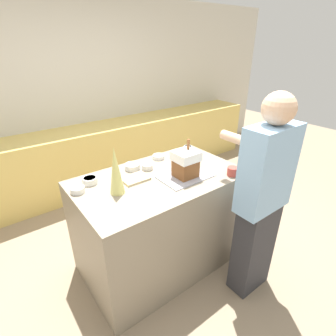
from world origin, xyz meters
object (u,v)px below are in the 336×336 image
object	(u,v)px
candy_bowl_near_tray_left	(90,180)
mug	(233,171)
gingerbread_house	(186,163)
candy_bowl_beside_tree	(195,156)
cookbook	(135,179)
candy_bowl_far_left	(147,167)
person	(261,201)
baking_tray	(185,176)
candy_bowl_far_right	(188,148)
candy_bowl_behind_tray	(132,166)
candy_bowl_front_corner	(159,157)
decorative_tree	(116,171)
candy_bowl_center_rear	(78,189)

from	to	relation	value
candy_bowl_near_tray_left	mug	bearing A→B (deg)	-30.29
gingerbread_house	candy_bowl_near_tray_left	distance (m)	0.80
candy_bowl_beside_tree	cookbook	world-z (taller)	candy_bowl_beside_tree
gingerbread_house	candy_bowl_far_left	bearing A→B (deg)	119.10
candy_bowl_beside_tree	person	size ratio (longest dim) A/B	0.07
baking_tray	gingerbread_house	world-z (taller)	gingerbread_house
candy_bowl_far_right	person	world-z (taller)	person
candy_bowl_near_tray_left	cookbook	world-z (taller)	candy_bowl_near_tray_left
candy_bowl_far_right	candy_bowl_behind_tray	bearing A→B (deg)	-177.22
mug	candy_bowl_front_corner	bearing A→B (deg)	114.25
decorative_tree	candy_bowl_behind_tray	xyz separation A→B (m)	(0.30, 0.29, -0.16)
decorative_tree	candy_bowl_near_tray_left	world-z (taller)	decorative_tree
decorative_tree	candy_bowl_behind_tray	bearing A→B (deg)	44.02
person	candy_bowl_behind_tray	bearing A→B (deg)	120.58
candy_bowl_center_rear	candy_bowl_beside_tree	distance (m)	1.16
candy_bowl_behind_tray	candy_bowl_front_corner	size ratio (longest dim) A/B	1.19
candy_bowl_center_rear	cookbook	world-z (taller)	candy_bowl_center_rear
candy_bowl_far_right	candy_bowl_behind_tray	xyz separation A→B (m)	(-0.70, -0.03, 0.00)
baking_tray	candy_bowl_beside_tree	size ratio (longest dim) A/B	3.71
candy_bowl_behind_tray	person	distance (m)	1.14
candy_bowl_beside_tree	candy_bowl_near_tray_left	bearing A→B (deg)	172.10
decorative_tree	candy_bowl_beside_tree	world-z (taller)	decorative_tree
baking_tray	gingerbread_house	xyz separation A→B (m)	(0.00, 0.00, 0.12)
baking_tray	decorative_tree	distance (m)	0.62
candy_bowl_far_right	candy_bowl_far_left	bearing A→B (deg)	-169.10
decorative_tree	candy_bowl_front_corner	world-z (taller)	decorative_tree
candy_bowl_center_rear	candy_bowl_front_corner	size ratio (longest dim) A/B	0.94
cookbook	person	xyz separation A→B (m)	(0.66, -0.79, -0.07)
candy_bowl_center_rear	person	bearing A→B (deg)	-38.11
person	candy_bowl_far_right	bearing A→B (deg)	83.03
gingerbread_house	candy_bowl_behind_tray	bearing A→B (deg)	125.64
decorative_tree	person	size ratio (longest dim) A/B	0.22
candy_bowl_beside_tree	person	distance (m)	0.82
baking_tray	person	xyz separation A→B (m)	(0.29, -0.57, -0.07)
candy_bowl_far_right	cookbook	bearing A→B (deg)	-164.24
gingerbread_house	candy_bowl_behind_tray	xyz separation A→B (m)	(-0.29, 0.40, -0.10)
baking_tray	decorative_tree	world-z (taller)	decorative_tree
cookbook	candy_bowl_front_corner	bearing A→B (deg)	30.25
baking_tray	mug	world-z (taller)	mug
candy_bowl_far_right	candy_bowl_far_left	distance (m)	0.60
decorative_tree	candy_bowl_behind_tray	distance (m)	0.44
candy_bowl_behind_tray	person	bearing A→B (deg)	-59.42
candy_bowl_far_right	candy_bowl_beside_tree	size ratio (longest dim) A/B	0.77
gingerbread_house	candy_bowl_front_corner	size ratio (longest dim) A/B	2.75
candy_bowl_center_rear	mug	xyz separation A→B (m)	(1.18, -0.53, 0.01)
candy_bowl_center_rear	candy_bowl_near_tray_left	distance (m)	0.16
candy_bowl_far_left	candy_bowl_front_corner	world-z (taller)	candy_bowl_far_left
candy_bowl_far_right	candy_bowl_near_tray_left	xyz separation A→B (m)	(-1.11, -0.05, 0.00)
gingerbread_house	candy_bowl_beside_tree	distance (m)	0.42
candy_bowl_far_left	candy_bowl_center_rear	size ratio (longest dim) A/B	0.90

